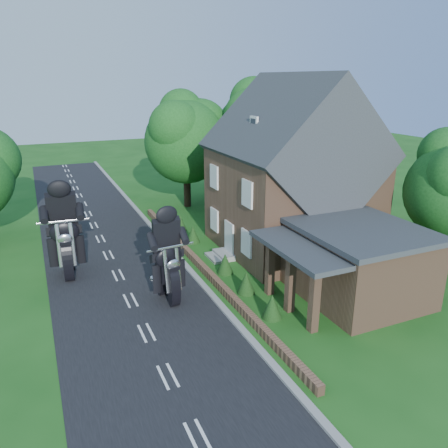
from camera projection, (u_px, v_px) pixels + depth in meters
name	position (u px, v px, depth m)	size (l,w,h in m)	color
ground	(146.00, 333.00, 17.84)	(120.00, 120.00, 0.00)	#184C15
road	(146.00, 333.00, 17.84)	(7.00, 80.00, 0.02)	black
kerb	(228.00, 313.00, 19.22)	(0.30, 80.00, 0.12)	gray
garden_wall	(201.00, 266.00, 23.76)	(0.30, 22.00, 0.40)	brown
house	(292.00, 177.00, 25.68)	(9.54, 8.64, 10.24)	brown
annex	(356.00, 262.00, 20.36)	(7.05, 5.94, 3.44)	brown
tree_house_right	(348.00, 150.00, 30.04)	(6.51, 6.00, 8.40)	black
tree_behind_house	(265.00, 126.00, 35.29)	(7.81, 7.20, 10.08)	black
tree_behind_left	(190.00, 134.00, 34.00)	(6.94, 6.40, 9.16)	black
shrub_a	(272.00, 306.00, 18.82)	(0.90, 0.90, 1.10)	black
shrub_b	(246.00, 283.00, 20.99)	(0.90, 0.90, 1.10)	black
shrub_c	(225.00, 263.00, 23.16)	(0.90, 0.90, 1.10)	black
shrub_d	(193.00, 234.00, 27.50)	(0.90, 0.90, 1.10)	black
shrub_e	(180.00, 223.00, 29.67)	(0.90, 0.90, 1.10)	black
shrub_f	(170.00, 213.00, 31.84)	(0.90, 0.90, 1.10)	black
motorcycle_lead	(168.00, 287.00, 20.23)	(0.38, 1.50, 1.39)	black
motorcycle_follow	(68.00, 262.00, 22.77)	(0.42, 1.67, 1.55)	black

